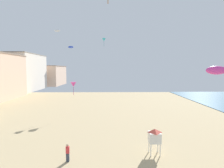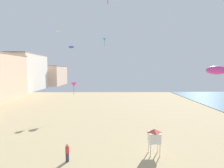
{
  "view_description": "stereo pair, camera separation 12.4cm",
  "coord_description": "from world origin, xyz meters",
  "px_view_note": "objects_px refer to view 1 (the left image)",
  "views": [
    {
      "loc": [
        2.41,
        -6.83,
        8.34
      ],
      "look_at": [
        2.72,
        15.94,
        6.52
      ],
      "focal_mm": 29.47,
      "sensor_mm": 36.0,
      "label": 1
    },
    {
      "loc": [
        2.53,
        -6.83,
        8.34
      ],
      "look_at": [
        2.72,
        15.94,
        6.52
      ],
      "focal_mm": 29.47,
      "sensor_mm": 36.0,
      "label": 2
    }
  ],
  "objects_px": {
    "kite_flyer": "(68,152)",
    "kite_cyan_delta": "(104,40)",
    "kite_magenta_delta": "(73,84)",
    "lifeguard_stand": "(155,136)",
    "kite_blue_parafoil": "(71,47)",
    "kite_magenta_parafoil": "(217,70)",
    "kite_white_parafoil": "(57,31)"
  },
  "relations": [
    {
      "from": "kite_flyer",
      "to": "kite_cyan_delta",
      "type": "height_order",
      "value": "kite_cyan_delta"
    },
    {
      "from": "kite_flyer",
      "to": "kite_magenta_delta",
      "type": "relative_size",
      "value": 0.7
    },
    {
      "from": "lifeguard_stand",
      "to": "kite_magenta_delta",
      "type": "distance_m",
      "value": 19.26
    },
    {
      "from": "kite_flyer",
      "to": "kite_blue_parafoil",
      "type": "relative_size",
      "value": 1.28
    },
    {
      "from": "kite_magenta_parafoil",
      "to": "kite_flyer",
      "type": "bearing_deg",
      "value": -169.89
    },
    {
      "from": "kite_blue_parafoil",
      "to": "kite_magenta_delta",
      "type": "bearing_deg",
      "value": -76.48
    },
    {
      "from": "kite_flyer",
      "to": "kite_white_parafoil",
      "type": "bearing_deg",
      "value": 28.54
    },
    {
      "from": "kite_white_parafoil",
      "to": "lifeguard_stand",
      "type": "bearing_deg",
      "value": -59.1
    },
    {
      "from": "kite_flyer",
      "to": "kite_magenta_parafoil",
      "type": "height_order",
      "value": "kite_magenta_parafoil"
    },
    {
      "from": "kite_cyan_delta",
      "to": "kite_blue_parafoil",
      "type": "relative_size",
      "value": 1.56
    },
    {
      "from": "kite_cyan_delta",
      "to": "kite_magenta_delta",
      "type": "height_order",
      "value": "kite_cyan_delta"
    },
    {
      "from": "lifeguard_stand",
      "to": "kite_blue_parafoil",
      "type": "distance_m",
      "value": 31.72
    },
    {
      "from": "kite_flyer",
      "to": "kite_magenta_delta",
      "type": "bearing_deg",
      "value": 20.9
    },
    {
      "from": "kite_cyan_delta",
      "to": "kite_magenta_parafoil",
      "type": "relative_size",
      "value": 0.88
    },
    {
      "from": "kite_magenta_delta",
      "to": "kite_blue_parafoil",
      "type": "bearing_deg",
      "value": 103.52
    },
    {
      "from": "kite_magenta_parafoil",
      "to": "kite_magenta_delta",
      "type": "bearing_deg",
      "value": 141.0
    },
    {
      "from": "lifeguard_stand",
      "to": "kite_cyan_delta",
      "type": "height_order",
      "value": "kite_cyan_delta"
    },
    {
      "from": "kite_flyer",
      "to": "lifeguard_stand",
      "type": "height_order",
      "value": "lifeguard_stand"
    },
    {
      "from": "kite_cyan_delta",
      "to": "kite_magenta_delta",
      "type": "xyz_separation_m",
      "value": [
        -5.12,
        -12.6,
        -9.9
      ]
    },
    {
      "from": "kite_blue_parafoil",
      "to": "kite_cyan_delta",
      "type": "bearing_deg",
      "value": 13.15
    },
    {
      "from": "kite_blue_parafoil",
      "to": "kite_white_parafoil",
      "type": "distance_m",
      "value": 6.41
    },
    {
      "from": "kite_magenta_delta",
      "to": "kite_white_parafoil",
      "type": "distance_m",
      "value": 19.35
    },
    {
      "from": "kite_blue_parafoil",
      "to": "kite_magenta_delta",
      "type": "relative_size",
      "value": 0.55
    },
    {
      "from": "lifeguard_stand",
      "to": "kite_magenta_delta",
      "type": "bearing_deg",
      "value": 119.61
    },
    {
      "from": "lifeguard_stand",
      "to": "kite_flyer",
      "type": "bearing_deg",
      "value": -176.14
    },
    {
      "from": "kite_cyan_delta",
      "to": "kite_magenta_parafoil",
      "type": "bearing_deg",
      "value": -65.22
    },
    {
      "from": "kite_blue_parafoil",
      "to": "kite_magenta_parafoil",
      "type": "distance_m",
      "value": 32.45
    },
    {
      "from": "kite_white_parafoil",
      "to": "kite_magenta_parafoil",
      "type": "height_order",
      "value": "kite_white_parafoil"
    },
    {
      "from": "lifeguard_stand",
      "to": "kite_magenta_delta",
      "type": "xyz_separation_m",
      "value": [
        -10.89,
        15.42,
        3.8
      ]
    },
    {
      "from": "kite_flyer",
      "to": "kite_cyan_delta",
      "type": "distance_m",
      "value": 32.91
    },
    {
      "from": "kite_flyer",
      "to": "kite_magenta_parafoil",
      "type": "xyz_separation_m",
      "value": [
        14.79,
        2.64,
        7.33
      ]
    },
    {
      "from": "kite_cyan_delta",
      "to": "kite_magenta_parafoil",
      "type": "height_order",
      "value": "kite_cyan_delta"
    }
  ]
}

